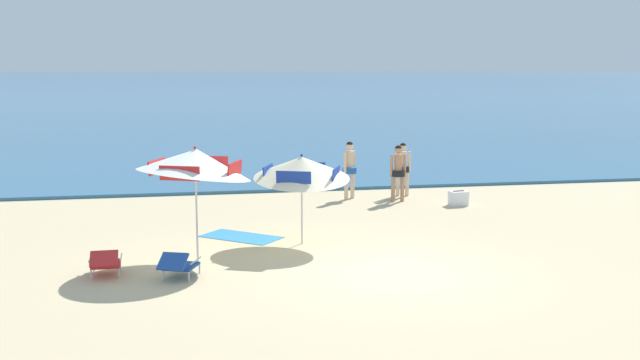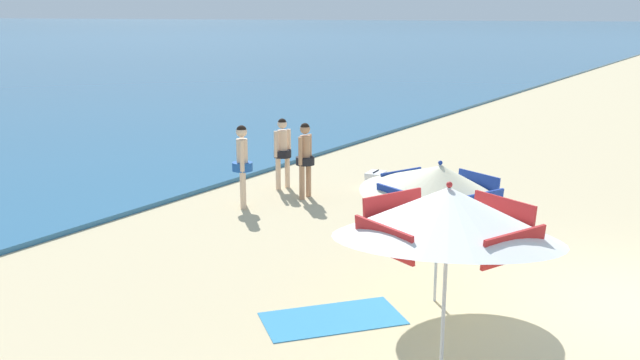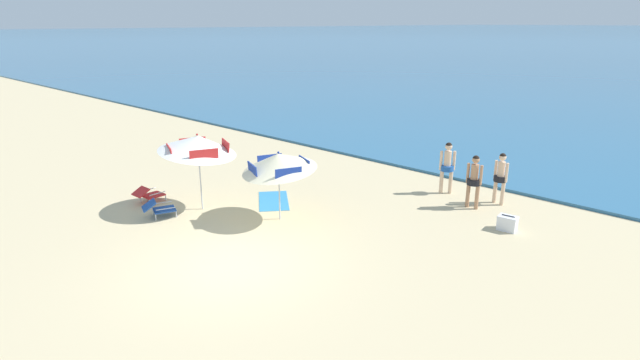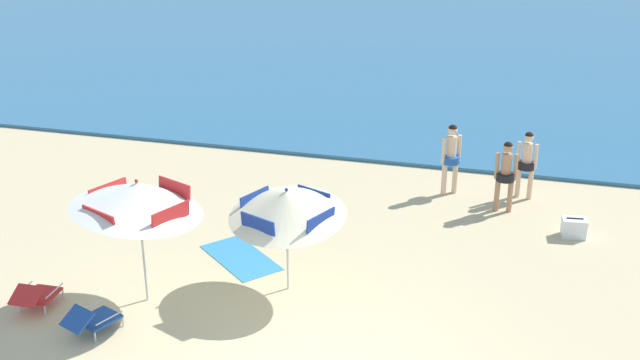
% 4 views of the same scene
% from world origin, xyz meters
% --- Properties ---
extents(ground_plane, '(800.00, 800.00, 0.00)m').
position_xyz_m(ground_plane, '(0.00, 0.00, 0.00)').
color(ground_plane, '#CCB78C').
extents(ocean_water, '(800.00, 800.00, 0.10)m').
position_xyz_m(ocean_water, '(0.00, 409.39, 0.05)').
color(ocean_water, '#2D668E').
rests_on(ocean_water, ground).
extents(beach_umbrella_striped_main, '(2.97, 2.94, 2.41)m').
position_xyz_m(beach_umbrella_striped_main, '(-3.57, 1.61, 2.00)').
color(beach_umbrella_striped_main, silver).
rests_on(beach_umbrella_striped_main, ground).
extents(beach_umbrella_striped_second, '(2.25, 2.29, 2.07)m').
position_xyz_m(beach_umbrella_striped_second, '(-1.28, 2.65, 1.69)').
color(beach_umbrella_striped_second, silver).
rests_on(beach_umbrella_striped_second, ground).
extents(lounge_chair_under_umbrella, '(0.60, 0.90, 0.52)m').
position_xyz_m(lounge_chair_under_umbrella, '(-5.27, 0.82, 0.27)').
color(lounge_chair_under_umbrella, red).
rests_on(lounge_chair_under_umbrella, ground).
extents(lounge_chair_beside_umbrella, '(0.82, 1.02, 0.52)m').
position_xyz_m(lounge_chair_beside_umbrella, '(-3.94, 0.40, 0.27)').
color(lounge_chair_beside_umbrella, '#1E4799').
rests_on(lounge_chair_beside_umbrella, ground).
extents(person_standing_near_shore, '(0.49, 0.40, 1.63)m').
position_xyz_m(person_standing_near_shore, '(2.28, 7.20, 0.95)').
color(person_standing_near_shore, tan).
rests_on(person_standing_near_shore, ground).
extents(person_standing_beside, '(0.42, 0.42, 1.70)m').
position_xyz_m(person_standing_beside, '(1.01, 7.88, 0.98)').
color(person_standing_beside, beige).
rests_on(person_standing_beside, ground).
extents(person_wading_in, '(0.47, 0.39, 1.61)m').
position_xyz_m(person_wading_in, '(2.70, 8.09, 0.93)').
color(person_wading_in, beige).
rests_on(person_wading_in, ground).
extents(cooler_box, '(0.53, 0.40, 0.43)m').
position_xyz_m(cooler_box, '(3.78, 6.28, 0.20)').
color(cooler_box, white).
rests_on(cooler_box, ground).
extents(beach_towel, '(1.96, 1.85, 0.01)m').
position_xyz_m(beach_towel, '(-2.55, 3.54, 0.01)').
color(beach_towel, '#3384BC').
rests_on(beach_towel, ground).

